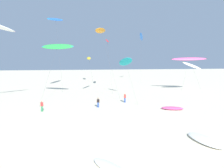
# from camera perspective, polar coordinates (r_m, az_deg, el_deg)

# --- Properties ---
(flying_kite_0) EXTENTS (6.89, 5.03, 7.78)m
(flying_kite_0) POSITION_cam_1_polar(r_m,az_deg,el_deg) (50.21, 23.76, 5.26)
(flying_kite_0) COLOR white
(flying_kite_0) RESTS_ON ground
(flying_kite_1) EXTENTS (7.25, 10.43, 11.21)m
(flying_kite_1) POSITION_cam_1_polar(r_m,az_deg,el_deg) (39.71, -16.72, 11.15)
(flying_kite_1) COLOR green
(flying_kite_1) RESTS_ON ground
(flying_kite_2) EXTENTS (1.92, 11.11, 13.82)m
(flying_kite_2) POSITION_cam_1_polar(r_m,az_deg,el_deg) (50.49, -1.50, 13.37)
(flying_kite_2) COLOR red
(flying_kite_2) RESTS_ON ground
(flying_kite_3) EXTENTS (8.69, 4.67, 8.59)m
(flying_kite_3) POSITION_cam_1_polar(r_m,az_deg,el_deg) (50.09, 22.88, 7.24)
(flying_kite_3) COLOR #EA5193
(flying_kite_3) RESTS_ON ground
(flying_kite_4) EXTENTS (1.89, 10.11, 9.34)m
(flying_kite_4) POSITION_cam_1_polar(r_m,az_deg,el_deg) (68.29, -7.26, 8.01)
(flying_kite_4) COLOR yellow
(flying_kite_4) RESTS_ON ground
(flying_kite_5) EXTENTS (4.97, 6.99, 14.38)m
(flying_kite_5) POSITION_cam_1_polar(r_m,az_deg,el_deg) (37.94, -3.58, 16.30)
(flying_kite_5) COLOR orange
(flying_kite_5) RESTS_ON ground
(flying_kite_6) EXTENTS (4.46, 11.44, 17.88)m
(flying_kite_6) POSITION_cam_1_polar(r_m,az_deg,el_deg) (72.00, 9.14, 14.33)
(flying_kite_6) COLOR blue
(flying_kite_6) RESTS_ON ground
(flying_kite_7) EXTENTS (3.88, 8.30, 18.86)m
(flying_kite_7) POSITION_cam_1_polar(r_m,az_deg,el_deg) (49.13, -17.20, 18.72)
(flying_kite_7) COLOR blue
(flying_kite_7) RESTS_ON ground
(flying_kite_8) EXTENTS (2.92, 11.36, 8.72)m
(flying_kite_8) POSITION_cam_1_polar(r_m,az_deg,el_deg) (39.54, 4.19, 6.96)
(flying_kite_8) COLOR #19B2B7
(flying_kite_8) RESTS_ON ground
(grounded_kite_0) EXTENTS (2.51, 4.09, 0.35)m
(grounded_kite_0) POSITION_cam_1_polar(r_m,az_deg,el_deg) (20.00, 27.05, -15.31)
(grounded_kite_0) COLOR white
(grounded_kite_0) RESTS_ON ground
(grounded_kite_1) EXTENTS (3.62, 2.41, 0.42)m
(grounded_kite_1) POSITION_cam_1_polar(r_m,az_deg,el_deg) (30.40, 18.33, -7.16)
(grounded_kite_1) COLOR #EA5193
(grounded_kite_1) RESTS_ON ground
(person_foreground_walker) EXTENTS (0.50, 0.25, 1.61)m
(person_foreground_walker) POSITION_cam_1_polar(r_m,az_deg,el_deg) (30.04, -4.35, -5.66)
(person_foreground_walker) COLOR #284CA3
(person_foreground_walker) RESTS_ON ground
(person_near_left) EXTENTS (0.44, 0.33, 1.65)m
(person_near_left) POSITION_cam_1_polar(r_m,az_deg,el_deg) (29.48, -21.06, -6.33)
(person_near_left) COLOR #338E56
(person_near_left) RESTS_ON ground
(person_near_right) EXTENTS (0.48, 0.30, 1.71)m
(person_near_right) POSITION_cam_1_polar(r_m,az_deg,el_deg) (33.53, 4.05, -4.20)
(person_near_right) COLOR #284CA3
(person_near_right) RESTS_ON ground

